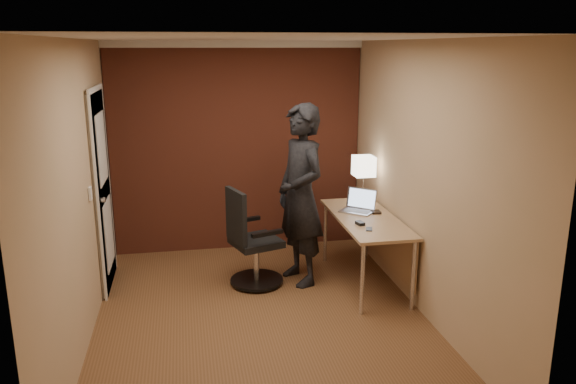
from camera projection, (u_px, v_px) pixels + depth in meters
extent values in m
plane|color=brown|center=(262.00, 318.00, 5.18)|extent=(4.00, 4.00, 0.00)
plane|color=white|center=(258.00, 38.00, 4.55)|extent=(4.00, 4.00, 0.00)
plane|color=tan|center=(237.00, 148.00, 6.77)|extent=(3.00, 0.00, 3.00)
plane|color=tan|center=(312.00, 278.00, 2.97)|extent=(3.00, 0.00, 3.00)
plane|color=tan|center=(79.00, 196.00, 4.60)|extent=(0.00, 4.00, 4.00)
plane|color=tan|center=(422.00, 180.00, 5.14)|extent=(0.00, 4.00, 4.00)
cube|color=brown|center=(238.00, 148.00, 6.74)|extent=(2.98, 0.06, 2.50)
cube|color=silver|center=(235.00, 44.00, 6.43)|extent=(3.00, 0.08, 0.08)
cube|color=silver|center=(313.00, 41.00, 2.70)|extent=(3.00, 0.08, 0.08)
cube|color=silver|center=(70.00, 43.00, 4.30)|extent=(0.08, 4.00, 0.08)
cube|color=silver|center=(426.00, 43.00, 4.82)|extent=(0.08, 4.00, 0.08)
cube|color=silver|center=(102.00, 192.00, 5.71)|extent=(0.05, 0.82, 2.02)
cube|color=silver|center=(104.00, 192.00, 5.72)|extent=(0.02, 0.92, 2.12)
cylinder|color=silver|center=(103.00, 200.00, 5.41)|extent=(0.05, 0.05, 0.05)
cube|color=silver|center=(90.00, 193.00, 5.06)|extent=(0.02, 0.08, 0.12)
cube|color=tan|center=(366.00, 218.00, 5.79)|extent=(0.60, 1.50, 0.03)
cube|color=tan|center=(390.00, 243.00, 5.91)|extent=(0.02, 1.38, 0.54)
cylinder|color=silver|center=(362.00, 279.00, 5.18)|extent=(0.04, 0.04, 0.70)
cylinder|color=silver|center=(325.00, 232.00, 6.49)|extent=(0.04, 0.04, 0.70)
cylinder|color=silver|center=(413.00, 275.00, 5.27)|extent=(0.04, 0.04, 0.70)
cylinder|color=silver|center=(367.00, 230.00, 6.58)|extent=(0.04, 0.04, 0.70)
cube|color=silver|center=(362.00, 202.00, 6.30)|extent=(0.11, 0.11, 0.01)
cylinder|color=silver|center=(363.00, 189.00, 6.26)|extent=(0.01, 0.01, 0.30)
cube|color=white|center=(364.00, 166.00, 6.19)|extent=(0.22, 0.22, 0.22)
cube|color=silver|center=(357.00, 211.00, 5.96)|extent=(0.40, 0.39, 0.01)
cube|color=silver|center=(361.00, 198.00, 6.02)|extent=(0.29, 0.26, 0.22)
cube|color=#B2CCF2|center=(362.00, 198.00, 6.01)|extent=(0.26, 0.23, 0.19)
cube|color=gray|center=(357.00, 211.00, 5.94)|extent=(0.30, 0.28, 0.00)
cube|color=black|center=(360.00, 223.00, 5.53)|extent=(0.08, 0.11, 0.03)
cube|color=black|center=(369.00, 229.00, 5.39)|extent=(0.09, 0.13, 0.01)
cube|color=black|center=(376.00, 212.00, 5.92)|extent=(0.10, 0.11, 0.02)
cylinder|color=black|center=(257.00, 280.00, 5.93)|extent=(0.56, 0.56, 0.03)
cylinder|color=silver|center=(256.00, 262.00, 5.88)|extent=(0.06, 0.06, 0.42)
cube|color=black|center=(256.00, 242.00, 5.82)|extent=(0.58, 0.58, 0.07)
cube|color=black|center=(236.00, 216.00, 5.64)|extent=(0.18, 0.41, 0.55)
cube|color=black|center=(245.00, 220.00, 6.00)|extent=(0.34, 0.15, 0.04)
cube|color=black|center=(267.00, 233.00, 5.56)|extent=(0.34, 0.15, 0.04)
imported|color=black|center=(301.00, 195.00, 5.79)|extent=(0.65, 0.80, 1.89)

